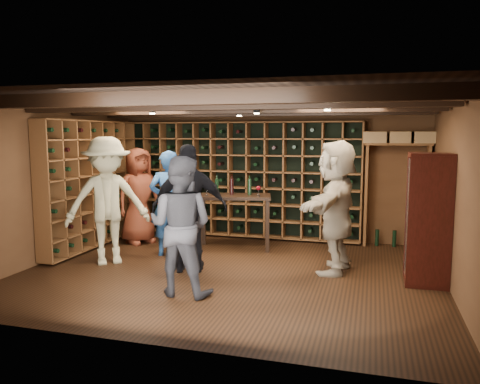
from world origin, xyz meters
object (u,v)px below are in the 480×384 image
(man_blue_shirt, at_px, (169,203))
(guest_red_floral, at_px, (139,196))
(guest_woman_black, at_px, (190,209))
(guest_beige, at_px, (336,207))
(man_grey_suit, at_px, (181,226))
(guest_khaki, at_px, (107,201))
(tasting_table, at_px, (234,202))
(display_cabinet, at_px, (428,222))

(man_blue_shirt, distance_m, guest_red_floral, 1.13)
(guest_woman_black, height_order, guest_beige, guest_beige)
(man_grey_suit, xyz_separation_m, guest_red_floral, (-1.86, 2.41, 0.01))
(man_grey_suit, height_order, guest_woman_black, guest_woman_black)
(man_grey_suit, height_order, guest_khaki, guest_khaki)
(man_grey_suit, relative_size, guest_beige, 0.91)
(man_blue_shirt, xyz_separation_m, tasting_table, (0.92, 0.74, -0.04))
(guest_red_floral, height_order, guest_woman_black, guest_woman_black)
(guest_red_floral, xyz_separation_m, tasting_table, (1.83, 0.07, -0.05))
(guest_red_floral, distance_m, guest_beige, 3.77)
(display_cabinet, relative_size, guest_beige, 0.90)
(man_blue_shirt, bearing_deg, guest_beige, 153.24)
(guest_red_floral, relative_size, guest_woman_black, 0.94)
(guest_woman_black, relative_size, guest_khaki, 0.95)
(guest_red_floral, bearing_deg, man_blue_shirt, -95.50)
(display_cabinet, bearing_deg, tasting_table, 158.28)
(man_blue_shirt, height_order, guest_woman_black, guest_woman_black)
(guest_woman_black, distance_m, guest_khaki, 1.40)
(guest_khaki, relative_size, guest_beige, 1.02)
(man_grey_suit, bearing_deg, guest_khaki, -29.96)
(guest_woman_black, bearing_deg, guest_beige, 177.45)
(guest_beige, height_order, tasting_table, guest_beige)
(guest_woman_black, distance_m, tasting_table, 1.54)
(guest_beige, bearing_deg, tasting_table, -107.62)
(guest_khaki, height_order, guest_beige, guest_khaki)
(guest_beige, relative_size, tasting_table, 1.41)
(guest_red_floral, distance_m, tasting_table, 1.83)
(guest_khaki, bearing_deg, display_cabinet, -34.65)
(man_grey_suit, distance_m, guest_red_floral, 3.04)
(man_grey_suit, distance_m, guest_woman_black, 0.99)
(display_cabinet, bearing_deg, man_grey_suit, -157.53)
(display_cabinet, distance_m, guest_beige, 1.27)
(guest_beige, distance_m, tasting_table, 2.07)
(guest_woman_black, height_order, guest_khaki, guest_khaki)
(man_grey_suit, distance_m, tasting_table, 2.48)
(man_blue_shirt, distance_m, tasting_table, 1.18)
(man_blue_shirt, height_order, man_grey_suit, same)
(guest_red_floral, bearing_deg, guest_beige, -72.61)
(tasting_table, bearing_deg, guest_khaki, -151.05)
(guest_khaki, bearing_deg, guest_beige, -29.04)
(guest_khaki, bearing_deg, guest_red_floral, 60.70)
(guest_khaki, height_order, tasting_table, guest_khaki)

